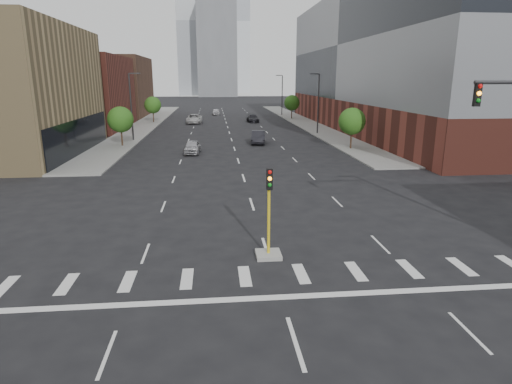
{
  "coord_description": "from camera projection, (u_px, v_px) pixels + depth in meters",
  "views": [
    {
      "loc": [
        -2.5,
        -10.06,
        8.37
      ],
      "look_at": [
        -0.32,
        11.84,
        2.5
      ],
      "focal_mm": 30.0,
      "sensor_mm": 36.0,
      "label": 1
    }
  ],
  "objects": [
    {
      "name": "streetlight_left",
      "position": [
        132.0,
        104.0,
        57.57
      ],
      "size": [
        1.6,
        0.22,
        9.07
      ],
      "color": "#2D2D30",
      "rests_on": "ground"
    },
    {
      "name": "streetlight_right_a",
      "position": [
        318.0,
        101.0,
        64.94
      ],
      "size": [
        1.6,
        0.22,
        9.07
      ],
      "color": "#2D2D30",
      "rests_on": "ground"
    },
    {
      "name": "tree_right_near",
      "position": [
        352.0,
        121.0,
        50.99
      ],
      "size": [
        3.2,
        3.2,
        4.85
      ],
      "color": "#382619",
      "rests_on": "ground"
    },
    {
      "name": "tree_left_near",
      "position": [
        120.0,
        120.0,
        53.13
      ],
      "size": [
        3.2,
        3.2,
        4.85
      ],
      "color": "#382619",
      "rests_on": "ground"
    },
    {
      "name": "tree_left_far",
      "position": [
        153.0,
        105.0,
        81.97
      ],
      "size": [
        3.2,
        3.2,
        4.85
      ],
      "color": "#382619",
      "rests_on": "ground"
    },
    {
      "name": "car_near_left",
      "position": [
        192.0,
        147.0,
        48.94
      ],
      "size": [
        1.98,
        4.47,
        1.49
      ],
      "primitive_type": "imported",
      "rotation": [
        0.0,
        0.0,
        -0.05
      ],
      "color": "#A9A8AD",
      "rests_on": "ground"
    },
    {
      "name": "tower_right",
      "position": [
        232.0,
        23.0,
        252.71
      ],
      "size": [
        20.0,
        20.0,
        80.0
      ],
      "primitive_type": "cube",
      "color": "#B2B7BC",
      "rests_on": "ground"
    },
    {
      "name": "building_left_far_b",
      "position": [
        101.0,
        87.0,
        96.23
      ],
      "size": [
        20.0,
        24.0,
        13.0
      ],
      "primitive_type": "cube",
      "color": "brown",
      "rests_on": "ground"
    },
    {
      "name": "building_left_far_a",
      "position": [
        62.0,
        93.0,
        71.36
      ],
      "size": [
        20.0,
        22.0,
        12.0
      ],
      "primitive_type": "cube",
      "color": "brown",
      "rests_on": "ground"
    },
    {
      "name": "ground",
      "position": [
        309.0,
        384.0,
        12.07
      ],
      "size": [
        400.0,
        400.0,
        0.0
      ],
      "primitive_type": "plane",
      "color": "black",
      "rests_on": "ground"
    },
    {
      "name": "streetlight_right_b",
      "position": [
        282.0,
        93.0,
        98.59
      ],
      "size": [
        1.6,
        0.22,
        9.07
      ],
      "color": "#2D2D30",
      "rests_on": "ground"
    },
    {
      "name": "sidewalk_left_far",
      "position": [
        148.0,
        123.0,
        81.77
      ],
      "size": [
        5.0,
        92.0,
        0.15
      ],
      "primitive_type": "cube",
      "color": "gray",
      "rests_on": "ground"
    },
    {
      "name": "car_deep_right",
      "position": [
        253.0,
        118.0,
        84.02
      ],
      "size": [
        2.29,
        5.17,
        1.48
      ],
      "primitive_type": "imported",
      "rotation": [
        0.0,
        0.0,
        0.04
      ],
      "color": "black",
      "rests_on": "ground"
    },
    {
      "name": "car_distant",
      "position": [
        216.0,
        112.0,
        100.63
      ],
      "size": [
        1.87,
        4.34,
        1.46
      ],
      "primitive_type": "imported",
      "rotation": [
        0.0,
        0.0,
        0.04
      ],
      "color": "silver",
      "rests_on": "ground"
    },
    {
      "name": "tower_mid",
      "position": [
        217.0,
        48.0,
        198.7
      ],
      "size": [
        18.0,
        18.0,
        44.0
      ],
      "primitive_type": "cube",
      "color": "slate",
      "rests_on": "ground"
    },
    {
      "name": "building_right_main",
      "position": [
        408.0,
        62.0,
        69.74
      ],
      "size": [
        24.0,
        70.0,
        22.0
      ],
      "color": "brown",
      "rests_on": "ground"
    },
    {
      "name": "car_mid_right",
      "position": [
        258.0,
        137.0,
        56.47
      ],
      "size": [
        2.38,
        5.23,
        1.66
      ],
      "primitive_type": "imported",
      "rotation": [
        0.0,
        0.0,
        -0.13
      ],
      "color": "black",
      "rests_on": "ground"
    },
    {
      "name": "sidewalk_right_far",
      "position": [
        302.0,
        121.0,
        84.63
      ],
      "size": [
        5.0,
        92.0,
        0.15
      ],
      "primitive_type": "cube",
      "color": "gray",
      "rests_on": "ground"
    },
    {
      "name": "tower_left",
      "position": [
        200.0,
        23.0,
        213.82
      ],
      "size": [
        22.0,
        22.0,
        70.0
      ],
      "primitive_type": "cube",
      "color": "#B2B7BC",
      "rests_on": "ground"
    },
    {
      "name": "median_traffic_signal",
      "position": [
        269.0,
        238.0,
        20.44
      ],
      "size": [
        1.2,
        1.2,
        4.4
      ],
      "color": "#999993",
      "rests_on": "ground"
    },
    {
      "name": "car_far_left",
      "position": [
        194.0,
        119.0,
        81.95
      ],
      "size": [
        2.91,
        6.15,
        1.7
      ],
      "primitive_type": "imported",
      "rotation": [
        0.0,
        0.0,
        -0.01
      ],
      "color": "#B4B4B4",
      "rests_on": "ground"
    },
    {
      "name": "tree_right_far",
      "position": [
        292.0,
        103.0,
        89.45
      ],
      "size": [
        3.2,
        3.2,
        4.85
      ],
      "color": "#382619",
      "rests_on": "ground"
    }
  ]
}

